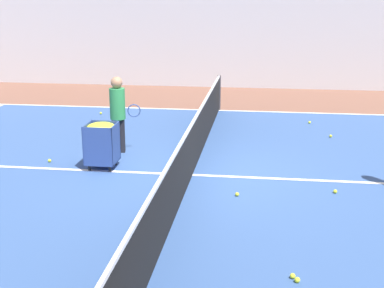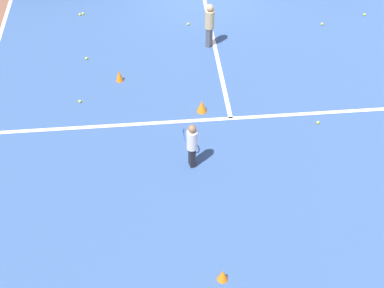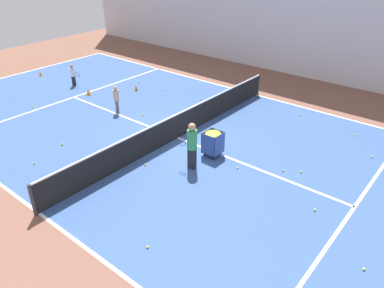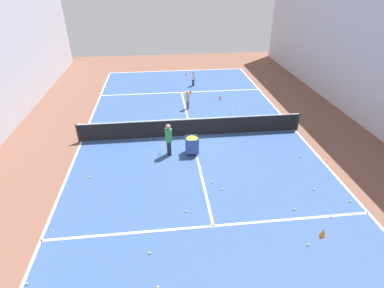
# 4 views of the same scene
# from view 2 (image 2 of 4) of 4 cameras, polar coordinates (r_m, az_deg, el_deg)

# --- Properties ---
(line_service_near) EXTENTS (11.77, 0.10, 0.00)m
(line_service_near) POSITION_cam_2_polar(r_m,az_deg,el_deg) (12.35, 4.15, 2.74)
(line_service_near) COLOR white
(line_service_near) RESTS_ON ground
(player_near_baseline) EXTENTS (0.29, 0.55, 1.11)m
(player_near_baseline) POSITION_cam_2_polar(r_m,az_deg,el_deg) (10.80, -0.04, 0.14)
(player_near_baseline) COLOR black
(player_near_baseline) RESTS_ON ground
(child_midcourt) EXTENTS (0.34, 0.34, 1.24)m
(child_midcourt) POSITION_cam_2_polar(r_m,az_deg,el_deg) (14.37, 1.89, 12.82)
(child_midcourt) COLOR #4C4C56
(child_midcourt) RESTS_ON ground
(training_cone_0) EXTENTS (0.18, 0.18, 0.31)m
(training_cone_0) POSITION_cam_2_polar(r_m,az_deg,el_deg) (13.47, -7.76, 7.24)
(training_cone_0) COLOR orange
(training_cone_0) RESTS_ON ground
(training_cone_2) EXTENTS (0.23, 0.23, 0.31)m
(training_cone_2) POSITION_cam_2_polar(r_m,az_deg,el_deg) (12.42, 1.06, 4.07)
(training_cone_2) COLOR orange
(training_cone_2) RESTS_ON ground
(training_cone_3) EXTENTS (0.19, 0.19, 0.24)m
(training_cone_3) POSITION_cam_2_polar(r_m,az_deg,el_deg) (9.45, 3.30, -13.79)
(training_cone_3) COLOR orange
(training_cone_3) RESTS_ON ground
(tennis_ball_1) EXTENTS (0.07, 0.07, 0.07)m
(tennis_ball_1) POSITION_cam_2_polar(r_m,az_deg,el_deg) (16.83, 17.92, 13.01)
(tennis_ball_1) COLOR yellow
(tennis_ball_1) RESTS_ON ground
(tennis_ball_3) EXTENTS (0.07, 0.07, 0.07)m
(tennis_ball_3) POSITION_cam_2_polar(r_m,az_deg,el_deg) (16.04, 13.69, 12.34)
(tennis_ball_3) COLOR yellow
(tennis_ball_3) RESTS_ON ground
(tennis_ball_6) EXTENTS (0.07, 0.07, 0.07)m
(tennis_ball_6) POSITION_cam_2_polar(r_m,az_deg,el_deg) (15.60, -0.43, 12.68)
(tennis_ball_6) COLOR yellow
(tennis_ball_6) RESTS_ON ground
(tennis_ball_7) EXTENTS (0.07, 0.07, 0.07)m
(tennis_ball_7) POSITION_cam_2_polar(r_m,az_deg,el_deg) (14.44, -11.20, 8.96)
(tennis_ball_7) COLOR yellow
(tennis_ball_7) RESTS_ON ground
(tennis_ball_11) EXTENTS (0.07, 0.07, 0.07)m
(tennis_ball_11) POSITION_cam_2_polar(r_m,az_deg,el_deg) (12.50, 13.29, 2.24)
(tennis_ball_11) COLOR yellow
(tennis_ball_11) RESTS_ON ground
(tennis_ball_21) EXTENTS (0.07, 0.07, 0.07)m
(tennis_ball_21) POSITION_cam_2_polar(r_m,az_deg,el_deg) (16.38, -11.87, 13.36)
(tennis_ball_21) COLOR yellow
(tennis_ball_21) RESTS_ON ground
(tennis_ball_25) EXTENTS (0.07, 0.07, 0.07)m
(tennis_ball_25) POSITION_cam_2_polar(r_m,az_deg,el_deg) (16.42, -11.56, 13.48)
(tennis_ball_25) COLOR yellow
(tennis_ball_25) RESTS_ON ground
(tennis_ball_28) EXTENTS (0.07, 0.07, 0.07)m
(tennis_ball_28) POSITION_cam_2_polar(r_m,az_deg,el_deg) (13.02, -11.87, 4.48)
(tennis_ball_28) COLOR yellow
(tennis_ball_28) RESTS_ON ground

